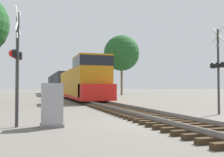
{
  "coord_description": "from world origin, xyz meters",
  "views": [
    {
      "loc": [
        -5.2,
        -9.53,
        1.42
      ],
      "look_at": [
        0.04,
        7.68,
        2.03
      ],
      "focal_mm": 42.0,
      "sensor_mm": 36.0,
      "label": 1
    }
  ],
  "objects_px": {
    "crossing_signal_near": "(17,59)",
    "relay_cabinet": "(52,105)",
    "crossing_signal_far": "(219,66)",
    "freight_train": "(65,84)",
    "tree_mid_background": "(122,53)"
  },
  "relations": [
    {
      "from": "crossing_signal_near",
      "to": "relay_cabinet",
      "type": "xyz_separation_m",
      "value": [
        1.24,
        -0.31,
        -1.68
      ]
    },
    {
      "from": "crossing_signal_far",
      "to": "relay_cabinet",
      "type": "height_order",
      "value": "crossing_signal_far"
    },
    {
      "from": "freight_train",
      "to": "relay_cabinet",
      "type": "relative_size",
      "value": 30.45
    },
    {
      "from": "tree_mid_background",
      "to": "relay_cabinet",
      "type": "bearing_deg",
      "value": -112.75
    },
    {
      "from": "freight_train",
      "to": "crossing_signal_far",
      "type": "xyz_separation_m",
      "value": [
        4.27,
        -32.66,
        0.56
      ]
    },
    {
      "from": "crossing_signal_far",
      "to": "relay_cabinet",
      "type": "relative_size",
      "value": 2.97
    },
    {
      "from": "freight_train",
      "to": "relay_cabinet",
      "type": "xyz_separation_m",
      "value": [
        -4.51,
        -34.6,
        -1.23
      ]
    },
    {
      "from": "crossing_signal_far",
      "to": "crossing_signal_near",
      "type": "bearing_deg",
      "value": 90.49
    },
    {
      "from": "freight_train",
      "to": "crossing_signal_near",
      "type": "relative_size",
      "value": 11.14
    },
    {
      "from": "relay_cabinet",
      "to": "tree_mid_background",
      "type": "relative_size",
      "value": 0.14
    },
    {
      "from": "crossing_signal_near",
      "to": "freight_train",
      "type": "bearing_deg",
      "value": 177.81
    },
    {
      "from": "crossing_signal_far",
      "to": "relay_cabinet",
      "type": "bearing_deg",
      "value": 93.72
    },
    {
      "from": "relay_cabinet",
      "to": "crossing_signal_far",
      "type": "bearing_deg",
      "value": 12.45
    },
    {
      "from": "freight_train",
      "to": "crossing_signal_far",
      "type": "bearing_deg",
      "value": -82.56
    },
    {
      "from": "crossing_signal_near",
      "to": "tree_mid_background",
      "type": "bearing_deg",
      "value": 162.72
    }
  ]
}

